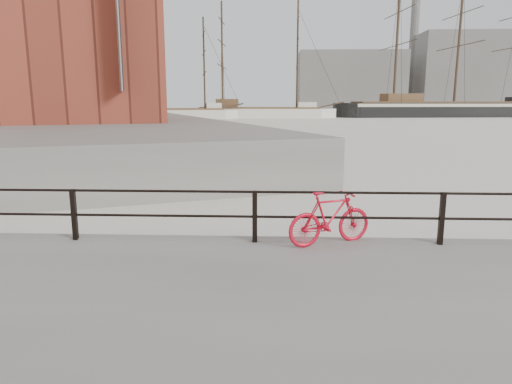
% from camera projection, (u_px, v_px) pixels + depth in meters
% --- Properties ---
extents(ground, '(400.00, 400.00, 0.00)m').
position_uv_depth(ground, '(435.00, 259.00, 8.83)').
color(ground, white).
rests_on(ground, ground).
extents(far_quay, '(78.44, 148.07, 1.80)m').
position_uv_depth(far_quay, '(68.00, 114.00, 80.88)').
color(far_quay, gray).
rests_on(far_quay, ground).
extents(guardrail, '(28.00, 0.10, 1.00)m').
position_uv_depth(guardrail, '(442.00, 219.00, 8.52)').
color(guardrail, black).
rests_on(guardrail, promenade).
extents(bicycle, '(1.66, 0.93, 1.03)m').
position_uv_depth(bicycle, '(330.00, 218.00, 8.50)').
color(bicycle, red).
rests_on(bicycle, promenade).
extents(barque_black, '(56.53, 25.19, 31.27)m').
position_uv_depth(barque_black, '(453.00, 117.00, 90.87)').
color(barque_black, black).
rests_on(barque_black, ground).
extents(schooner_mid, '(30.73, 13.37, 21.82)m').
position_uv_depth(schooner_mid, '(260.00, 118.00, 86.11)').
color(schooner_mid, silver).
rests_on(schooner_mid, ground).
extents(schooner_left, '(25.62, 15.48, 18.21)m').
position_uv_depth(schooner_left, '(175.00, 119.00, 81.06)').
color(schooner_left, beige).
rests_on(schooner_left, ground).
extents(workboat_far, '(10.26, 6.25, 7.00)m').
position_uv_depth(workboat_far, '(14.00, 126.00, 55.89)').
color(workboat_far, black).
rests_on(workboat_far, ground).
extents(apartment_mustard, '(26.02, 22.15, 22.20)m').
position_uv_depth(apartment_mustard, '(23.00, 5.00, 47.39)').
color(apartment_mustard, gold).
rests_on(apartment_mustard, far_quay).
extents(apartment_cream, '(24.16, 21.40, 21.20)m').
position_uv_depth(apartment_cream, '(44.00, 38.00, 68.74)').
color(apartment_cream, beige).
rests_on(apartment_cream, far_quay).
extents(apartment_grey, '(26.02, 22.15, 23.20)m').
position_uv_depth(apartment_grey, '(55.00, 47.00, 88.88)').
color(apartment_grey, '#9A9A95').
rests_on(apartment_grey, far_quay).
extents(apartment_brick, '(27.87, 22.90, 21.20)m').
position_uv_depth(apartment_brick, '(62.00, 62.00, 110.33)').
color(apartment_brick, maroon).
rests_on(apartment_brick, far_quay).
extents(industrial_west, '(32.00, 18.00, 18.00)m').
position_uv_depth(industrial_west, '(349.00, 82.00, 143.43)').
color(industrial_west, gray).
rests_on(industrial_west, ground).
extents(industrial_mid, '(26.00, 20.00, 24.00)m').
position_uv_depth(industrial_mid, '(457.00, 73.00, 146.28)').
color(industrial_mid, gray).
rests_on(industrial_mid, ground).
extents(smokestack, '(2.80, 2.80, 44.00)m').
position_uv_depth(smokestack, '(414.00, 43.00, 149.78)').
color(smokestack, gray).
rests_on(smokestack, ground).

